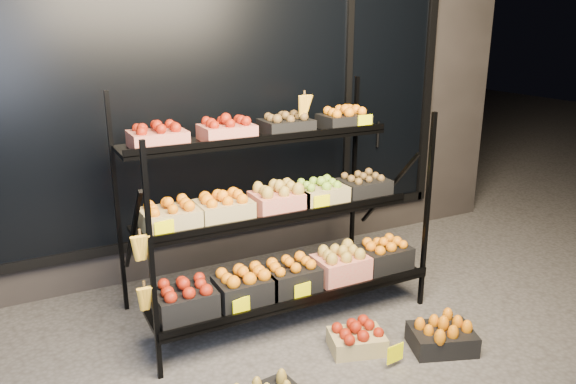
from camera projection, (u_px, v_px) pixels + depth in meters
ground at (318, 349)px, 3.77m from camera, size 24.00×24.00×0.00m
building at (186, 59)px, 5.45m from camera, size 6.00×2.08×3.50m
display_rack at (276, 213)px, 4.04m from camera, size 2.18×1.02×1.70m
tag_floor_b at (395, 359)px, 3.56m from camera, size 0.13×0.01×0.12m
floor_crate_midright at (357, 338)px, 3.74m from camera, size 0.42×0.35×0.19m
floor_crate_right at (442, 336)px, 3.75m from camera, size 0.49×0.43×0.21m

